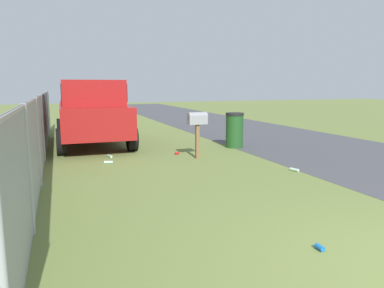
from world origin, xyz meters
The scene contains 10 objects.
road_asphalt centered at (6.00, -4.10, 0.00)m, with size 60.00×5.23×0.01m, color #47474C.
mailbox centered at (6.79, 0.16, 0.99)m, with size 0.23×0.52×1.24m.
pickup_truck centered at (9.96, 2.54, 1.10)m, with size 4.82×2.27×2.09m.
trash_bin centered at (8.05, -1.59, 0.55)m, with size 0.57×0.57×1.09m.
fence_section centered at (7.85, 3.96, 0.92)m, with size 14.78×0.07×1.70m.
litter_can_midfield_b centered at (1.26, 0.77, 0.03)m, with size 0.07×0.07×0.12m, color blue.
litter_bottle_near_hydrant centered at (7.76, 2.33, 0.04)m, with size 0.07×0.07×0.22m, color #B2D8BF.
litter_bottle_midfield_a centered at (6.97, 2.46, 0.04)m, with size 0.07×0.07×0.22m, color #B2D8BF.
litter_can_far_scatter centered at (7.53, 0.48, 0.03)m, with size 0.07×0.07×0.12m, color red.
litter_bottle_by_mailbox centered at (4.68, -1.39, 0.04)m, with size 0.07×0.07×0.22m, color #B2D8BF.
Camera 1 is at (-1.93, 3.56, 1.91)m, focal length 33.49 mm.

